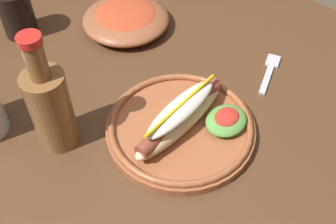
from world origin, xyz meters
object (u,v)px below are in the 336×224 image
object	(u,v)px
glass_bottle	(50,106)
soda_cup	(17,13)
fork	(270,70)
hot_dog_plate	(183,124)
side_bowl	(126,18)

from	to	relation	value
glass_bottle	soda_cup	bearing A→B (deg)	67.46
fork	glass_bottle	distance (m)	0.44
hot_dog_plate	fork	world-z (taller)	hot_dog_plate
hot_dog_plate	fork	bearing A→B (deg)	-5.86
hot_dog_plate	fork	distance (m)	0.24
glass_bottle	side_bowl	bearing A→B (deg)	26.47
soda_cup	side_bowl	bearing A→B (deg)	-42.23
soda_cup	side_bowl	distance (m)	0.23
fork	hot_dog_plate	bearing A→B (deg)	153.00
glass_bottle	side_bowl	distance (m)	0.34
fork	soda_cup	distance (m)	0.55
fork	side_bowl	bearing A→B (deg)	85.79
soda_cup	glass_bottle	xyz separation A→B (m)	(-0.13, -0.31, 0.03)
soda_cup	side_bowl	size ratio (longest dim) A/B	0.53
hot_dog_plate	side_bowl	xyz separation A→B (m)	(0.14, 0.30, 0.00)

